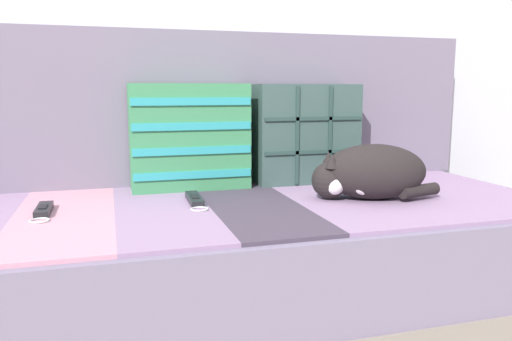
{
  "coord_description": "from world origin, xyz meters",
  "views": [
    {
      "loc": [
        -0.39,
        -1.29,
        0.74
      ],
      "look_at": [
        0.0,
        0.03,
        0.52
      ],
      "focal_mm": 35.0,
      "sensor_mm": 36.0,
      "label": 1
    }
  ],
  "objects_px": {
    "couch": "(248,268)",
    "game_remote_far": "(195,200)",
    "sleeping_cat": "(368,173)",
    "throw_pillow_quilted": "(306,134)",
    "throw_pillow_striped": "(190,137)",
    "game_remote_near": "(44,210)"
  },
  "relations": [
    {
      "from": "couch",
      "to": "game_remote_far",
      "type": "bearing_deg",
      "value": 177.0
    },
    {
      "from": "sleeping_cat",
      "to": "throw_pillow_quilted",
      "type": "bearing_deg",
      "value": 102.53
    },
    {
      "from": "couch",
      "to": "throw_pillow_striped",
      "type": "xyz_separation_m",
      "value": [
        -0.13,
        0.23,
        0.38
      ]
    },
    {
      "from": "throw_pillow_striped",
      "to": "game_remote_far",
      "type": "xyz_separation_m",
      "value": [
        -0.02,
        -0.22,
        -0.16
      ]
    },
    {
      "from": "sleeping_cat",
      "to": "game_remote_near",
      "type": "relative_size",
      "value": 2.01
    },
    {
      "from": "game_remote_near",
      "to": "sleeping_cat",
      "type": "bearing_deg",
      "value": -5.04
    },
    {
      "from": "throw_pillow_quilted",
      "to": "sleeping_cat",
      "type": "relative_size",
      "value": 0.97
    },
    {
      "from": "throw_pillow_striped",
      "to": "game_remote_near",
      "type": "bearing_deg",
      "value": -151.2
    },
    {
      "from": "throw_pillow_quilted",
      "to": "sleeping_cat",
      "type": "xyz_separation_m",
      "value": [
        0.07,
        -0.32,
        -0.09
      ]
    },
    {
      "from": "game_remote_far",
      "to": "sleeping_cat",
      "type": "bearing_deg",
      "value": -10.92
    },
    {
      "from": "game_remote_near",
      "to": "game_remote_far",
      "type": "bearing_deg",
      "value": 2.41
    },
    {
      "from": "couch",
      "to": "sleeping_cat",
      "type": "height_order",
      "value": "sleeping_cat"
    },
    {
      "from": "couch",
      "to": "sleeping_cat",
      "type": "bearing_deg",
      "value": -14.41
    },
    {
      "from": "sleeping_cat",
      "to": "couch",
      "type": "bearing_deg",
      "value": 165.59
    },
    {
      "from": "throw_pillow_striped",
      "to": "sleeping_cat",
      "type": "bearing_deg",
      "value": -33.29
    },
    {
      "from": "couch",
      "to": "throw_pillow_quilted",
      "type": "xyz_separation_m",
      "value": [
        0.28,
        0.23,
        0.38
      ]
    },
    {
      "from": "throw_pillow_striped",
      "to": "game_remote_far",
      "type": "bearing_deg",
      "value": -96.09
    },
    {
      "from": "game_remote_near",
      "to": "game_remote_far",
      "type": "distance_m",
      "value": 0.4
    },
    {
      "from": "sleeping_cat",
      "to": "game_remote_far",
      "type": "xyz_separation_m",
      "value": [
        -0.5,
        0.1,
        -0.07
      ]
    },
    {
      "from": "game_remote_far",
      "to": "game_remote_near",
      "type": "bearing_deg",
      "value": -177.59
    },
    {
      "from": "couch",
      "to": "sleeping_cat",
      "type": "relative_size",
      "value": 5.07
    },
    {
      "from": "couch",
      "to": "game_remote_far",
      "type": "xyz_separation_m",
      "value": [
        -0.16,
        0.01,
        0.22
      ]
    }
  ]
}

